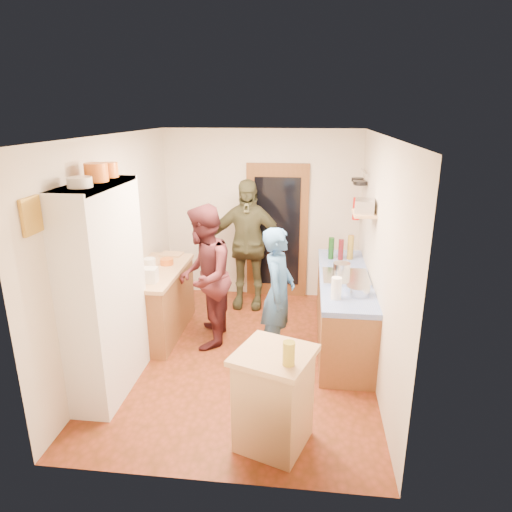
% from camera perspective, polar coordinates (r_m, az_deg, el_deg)
% --- Properties ---
extents(floor, '(3.00, 4.00, 0.02)m').
position_cam_1_polar(floor, '(5.71, -1.52, -12.35)').
color(floor, maroon).
rests_on(floor, ground).
extents(ceiling, '(3.00, 4.00, 0.02)m').
position_cam_1_polar(ceiling, '(4.94, -1.78, 14.95)').
color(ceiling, silver).
rests_on(ceiling, ground).
extents(wall_back, '(3.00, 0.02, 2.60)m').
position_cam_1_polar(wall_back, '(7.10, 0.69, 5.15)').
color(wall_back, beige).
rests_on(wall_back, ground).
extents(wall_front, '(3.00, 0.02, 2.60)m').
position_cam_1_polar(wall_front, '(3.34, -6.64, -10.06)').
color(wall_front, beige).
rests_on(wall_front, ground).
extents(wall_left, '(0.02, 4.00, 2.60)m').
position_cam_1_polar(wall_left, '(5.59, -17.16, 0.82)').
color(wall_left, beige).
rests_on(wall_left, ground).
extents(wall_right, '(0.02, 4.00, 2.60)m').
position_cam_1_polar(wall_right, '(5.18, 15.12, -0.29)').
color(wall_right, beige).
rests_on(wall_right, ground).
extents(door_frame, '(0.95, 0.06, 2.10)m').
position_cam_1_polar(door_frame, '(7.10, 2.65, 3.06)').
color(door_frame, brown).
rests_on(door_frame, ground).
extents(door_glass, '(0.70, 0.02, 1.70)m').
position_cam_1_polar(door_glass, '(7.07, 2.63, 2.99)').
color(door_glass, black).
rests_on(door_glass, door_frame).
extents(hutch_body, '(0.40, 1.20, 2.20)m').
position_cam_1_polar(hutch_body, '(4.88, -18.35, -4.24)').
color(hutch_body, white).
rests_on(hutch_body, ground).
extents(hutch_top_shelf, '(0.40, 1.14, 0.04)m').
position_cam_1_polar(hutch_top_shelf, '(4.60, -19.66, 8.34)').
color(hutch_top_shelf, white).
rests_on(hutch_top_shelf, hutch_body).
extents(plate_stack, '(0.22, 0.22, 0.09)m').
position_cam_1_polar(plate_stack, '(4.37, -21.18, 8.59)').
color(plate_stack, white).
rests_on(plate_stack, hutch_top_shelf).
extents(orange_pot_a, '(0.22, 0.22, 0.18)m').
position_cam_1_polar(orange_pot_a, '(4.66, -19.35, 9.83)').
color(orange_pot_a, orange).
rests_on(orange_pot_a, hutch_top_shelf).
extents(orange_pot_b, '(0.17, 0.17, 0.15)m').
position_cam_1_polar(orange_pot_b, '(4.94, -17.82, 10.22)').
color(orange_pot_b, orange).
rests_on(orange_pot_b, hutch_top_shelf).
extents(left_counter_base, '(0.60, 1.40, 0.85)m').
position_cam_1_polar(left_counter_base, '(6.16, -12.12, -5.84)').
color(left_counter_base, brown).
rests_on(left_counter_base, ground).
extents(left_counter_top, '(0.64, 1.44, 0.05)m').
position_cam_1_polar(left_counter_top, '(6.00, -12.40, -1.89)').
color(left_counter_top, tan).
rests_on(left_counter_top, left_counter_base).
extents(toaster, '(0.24, 0.16, 0.18)m').
position_cam_1_polar(toaster, '(5.56, -13.42, -2.34)').
color(toaster, white).
rests_on(toaster, left_counter_top).
extents(kettle, '(0.19, 0.19, 0.17)m').
position_cam_1_polar(kettle, '(5.91, -13.17, -1.11)').
color(kettle, white).
rests_on(kettle, left_counter_top).
extents(orange_bowl, '(0.22, 0.22, 0.08)m').
position_cam_1_polar(orange_bowl, '(6.15, -11.09, -0.68)').
color(orange_bowl, orange).
rests_on(orange_bowl, left_counter_top).
extents(chopping_board, '(0.31, 0.24, 0.02)m').
position_cam_1_polar(chopping_board, '(6.54, -10.53, 0.23)').
color(chopping_board, tan).
rests_on(chopping_board, left_counter_top).
extents(right_counter_base, '(0.60, 2.20, 0.84)m').
position_cam_1_polar(right_counter_base, '(5.93, 10.79, -6.80)').
color(right_counter_base, brown).
rests_on(right_counter_base, ground).
extents(right_counter_top, '(0.62, 2.22, 0.06)m').
position_cam_1_polar(right_counter_top, '(5.76, 11.05, -2.72)').
color(right_counter_top, '#0230B9').
rests_on(right_counter_top, right_counter_base).
extents(hob, '(0.55, 0.58, 0.04)m').
position_cam_1_polar(hob, '(5.64, 11.15, -2.60)').
color(hob, silver).
rests_on(hob, right_counter_top).
extents(pot_on_hob, '(0.21, 0.21, 0.14)m').
position_cam_1_polar(pot_on_hob, '(5.67, 10.65, -1.52)').
color(pot_on_hob, silver).
rests_on(pot_on_hob, hob).
extents(bottle_a, '(0.08, 0.08, 0.30)m').
position_cam_1_polar(bottle_a, '(6.32, 9.38, 0.97)').
color(bottle_a, '#143F14').
rests_on(bottle_a, right_counter_top).
extents(bottle_b, '(0.08, 0.08, 0.28)m').
position_cam_1_polar(bottle_b, '(6.31, 10.56, 0.79)').
color(bottle_b, '#591419').
rests_on(bottle_b, right_counter_top).
extents(bottle_c, '(0.10, 0.10, 0.33)m').
position_cam_1_polar(bottle_c, '(6.35, 11.72, 1.07)').
color(bottle_c, olive).
rests_on(bottle_c, right_counter_top).
extents(paper_towel, '(0.12, 0.12, 0.24)m').
position_cam_1_polar(paper_towel, '(5.00, 10.01, -3.98)').
color(paper_towel, white).
rests_on(paper_towel, right_counter_top).
extents(mixing_bowl, '(0.33, 0.33, 0.10)m').
position_cam_1_polar(mixing_bowl, '(5.19, 12.65, -4.20)').
color(mixing_bowl, silver).
rests_on(mixing_bowl, right_counter_top).
extents(island_base, '(0.70, 0.70, 0.86)m').
position_cam_1_polar(island_base, '(4.18, 2.21, -17.69)').
color(island_base, tan).
rests_on(island_base, ground).
extents(island_top, '(0.79, 0.79, 0.05)m').
position_cam_1_polar(island_top, '(3.93, 2.29, -12.28)').
color(island_top, tan).
rests_on(island_top, island_base).
extents(cutting_board, '(0.42, 0.38, 0.02)m').
position_cam_1_polar(cutting_board, '(3.99, 1.92, -11.68)').
color(cutting_board, white).
rests_on(cutting_board, island_top).
extents(oil_jar, '(0.13, 0.13, 0.20)m').
position_cam_1_polar(oil_jar, '(3.71, 4.12, -12.05)').
color(oil_jar, '#AD9E2D').
rests_on(oil_jar, island_top).
extents(pan_rail, '(0.02, 0.65, 0.02)m').
position_cam_1_polar(pan_rail, '(6.50, 13.37, 10.22)').
color(pan_rail, silver).
rests_on(pan_rail, wall_right).
extents(pan_hang_a, '(0.18, 0.18, 0.05)m').
position_cam_1_polar(pan_hang_a, '(6.34, 12.91, 8.88)').
color(pan_hang_a, black).
rests_on(pan_hang_a, pan_rail).
extents(pan_hang_b, '(0.16, 0.16, 0.05)m').
position_cam_1_polar(pan_hang_b, '(6.54, 12.72, 8.97)').
color(pan_hang_b, black).
rests_on(pan_hang_b, pan_rail).
extents(pan_hang_c, '(0.17, 0.17, 0.05)m').
position_cam_1_polar(pan_hang_c, '(6.73, 12.56, 9.32)').
color(pan_hang_c, black).
rests_on(pan_hang_c, pan_rail).
extents(wall_shelf, '(0.26, 0.42, 0.03)m').
position_cam_1_polar(wall_shelf, '(5.49, 13.37, 5.18)').
color(wall_shelf, tan).
rests_on(wall_shelf, wall_right).
extents(radio, '(0.26, 0.32, 0.15)m').
position_cam_1_polar(radio, '(5.48, 13.43, 6.10)').
color(radio, silver).
rests_on(radio, wall_shelf).
extents(ext_bracket, '(0.06, 0.10, 0.04)m').
position_cam_1_polar(ext_bracket, '(6.77, 12.93, 5.38)').
color(ext_bracket, black).
rests_on(ext_bracket, wall_right).
extents(fire_extinguisher, '(0.11, 0.11, 0.32)m').
position_cam_1_polar(fire_extinguisher, '(6.75, 12.45, 5.81)').
color(fire_extinguisher, red).
rests_on(fire_extinguisher, wall_right).
extents(picture_frame, '(0.03, 0.25, 0.30)m').
position_cam_1_polar(picture_frame, '(4.07, -26.29, 4.54)').
color(picture_frame, gold).
rests_on(picture_frame, wall_left).
extents(person_hob, '(0.46, 0.63, 1.59)m').
position_cam_1_polar(person_hob, '(5.37, 3.06, -4.79)').
color(person_hob, '#346299').
rests_on(person_hob, ground).
extents(person_left, '(0.74, 0.92, 1.79)m').
position_cam_1_polar(person_left, '(5.68, -6.11, -2.46)').
color(person_left, '#451B1F').
rests_on(person_left, ground).
extents(person_back, '(1.15, 0.51, 1.93)m').
position_cam_1_polar(person_back, '(6.70, -1.05, 1.43)').
color(person_back, '#3B3A24').
rests_on(person_back, ground).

